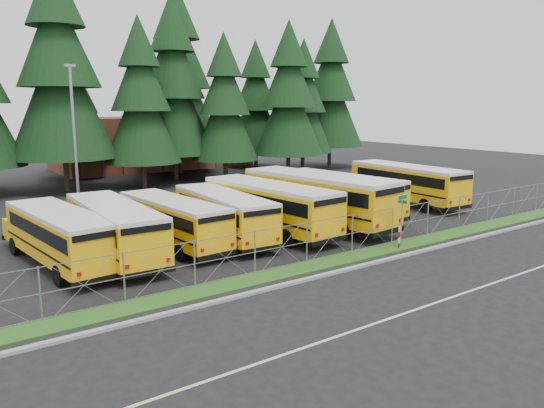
{
  "coord_description": "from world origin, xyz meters",
  "views": [
    {
      "loc": [
        -19.71,
        -19.9,
        7.48
      ],
      "look_at": [
        -2.45,
        4.0,
        1.92
      ],
      "focal_mm": 35.0,
      "sensor_mm": 36.0,
      "label": 1
    }
  ],
  "objects_px": {
    "bus_6": "(336,196)",
    "bus_4": "(265,208)",
    "bus_0": "(58,238)",
    "light_standard": "(74,133)",
    "street_sign": "(402,209)",
    "striped_bollard": "(399,237)",
    "bus_2": "(170,222)",
    "bus_east": "(403,185)",
    "bus_1": "(112,231)",
    "bus_3": "(221,216)",
    "bus_5": "(312,200)"
  },
  "relations": [
    {
      "from": "bus_1",
      "to": "bus_6",
      "type": "distance_m",
      "value": 15.58
    },
    {
      "from": "bus_4",
      "to": "bus_2",
      "type": "bearing_deg",
      "value": 170.05
    },
    {
      "from": "bus_4",
      "to": "street_sign",
      "type": "relative_size",
      "value": 4.03
    },
    {
      "from": "street_sign",
      "to": "bus_4",
      "type": "bearing_deg",
      "value": 120.94
    },
    {
      "from": "bus_0",
      "to": "striped_bollard",
      "type": "distance_m",
      "value": 16.97
    },
    {
      "from": "bus_1",
      "to": "bus_east",
      "type": "xyz_separation_m",
      "value": [
        22.84,
        1.26,
        0.11
      ]
    },
    {
      "from": "striped_bollard",
      "to": "bus_6",
      "type": "bearing_deg",
      "value": 70.59
    },
    {
      "from": "light_standard",
      "to": "street_sign",
      "type": "bearing_deg",
      "value": -60.68
    },
    {
      "from": "bus_east",
      "to": "bus_3",
      "type": "bearing_deg",
      "value": -173.09
    },
    {
      "from": "bus_5",
      "to": "striped_bollard",
      "type": "relative_size",
      "value": 10.36
    },
    {
      "from": "bus_0",
      "to": "bus_2",
      "type": "bearing_deg",
      "value": -3.73
    },
    {
      "from": "bus_6",
      "to": "bus_east",
      "type": "bearing_deg",
      "value": -1.62
    },
    {
      "from": "bus_4",
      "to": "street_sign",
      "type": "xyz_separation_m",
      "value": [
        4.05,
        -6.76,
        0.55
      ]
    },
    {
      "from": "bus_2",
      "to": "bus_6",
      "type": "distance_m",
      "value": 12.31
    },
    {
      "from": "bus_2",
      "to": "striped_bollard",
      "type": "distance_m",
      "value": 12.14
    },
    {
      "from": "bus_0",
      "to": "light_standard",
      "type": "xyz_separation_m",
      "value": [
        4.54,
        12.55,
        4.17
      ]
    },
    {
      "from": "street_sign",
      "to": "bus_1",
      "type": "bearing_deg",
      "value": 152.06
    },
    {
      "from": "bus_2",
      "to": "bus_4",
      "type": "xyz_separation_m",
      "value": [
        5.79,
        -0.57,
        0.2
      ]
    },
    {
      "from": "bus_0",
      "to": "bus_5",
      "type": "bearing_deg",
      "value": -7.4
    },
    {
      "from": "bus_0",
      "to": "bus_3",
      "type": "bearing_deg",
      "value": -6.03
    },
    {
      "from": "striped_bollard",
      "to": "bus_2",
      "type": "bearing_deg",
      "value": 141.57
    },
    {
      "from": "bus_4",
      "to": "light_standard",
      "type": "xyz_separation_m",
      "value": [
        -7.03,
        12.97,
        4.02
      ]
    },
    {
      "from": "bus_1",
      "to": "bus_4",
      "type": "height_order",
      "value": "bus_4"
    },
    {
      "from": "bus_4",
      "to": "bus_6",
      "type": "height_order",
      "value": "bus_4"
    },
    {
      "from": "bus_3",
      "to": "light_standard",
      "type": "height_order",
      "value": "light_standard"
    },
    {
      "from": "bus_4",
      "to": "bus_0",
      "type": "bearing_deg",
      "value": 173.65
    },
    {
      "from": "bus_3",
      "to": "bus_4",
      "type": "distance_m",
      "value": 2.86
    },
    {
      "from": "street_sign",
      "to": "striped_bollard",
      "type": "xyz_separation_m",
      "value": [
        -0.35,
        -0.2,
        -1.43
      ]
    },
    {
      "from": "bus_6",
      "to": "bus_east",
      "type": "distance_m",
      "value": 7.29
    },
    {
      "from": "bus_6",
      "to": "bus_4",
      "type": "bearing_deg",
      "value": -176.27
    },
    {
      "from": "bus_3",
      "to": "light_standard",
      "type": "xyz_separation_m",
      "value": [
        -4.19,
        12.66,
        4.18
      ]
    },
    {
      "from": "striped_bollard",
      "to": "bus_east",
      "type": "bearing_deg",
      "value": 39.83
    },
    {
      "from": "bus_0",
      "to": "street_sign",
      "type": "relative_size",
      "value": 3.61
    },
    {
      "from": "bus_3",
      "to": "bus_east",
      "type": "distance_m",
      "value": 16.66
    },
    {
      "from": "bus_0",
      "to": "bus_east",
      "type": "xyz_separation_m",
      "value": [
        25.35,
        1.04,
        0.16
      ]
    },
    {
      "from": "bus_4",
      "to": "bus_1",
      "type": "bearing_deg",
      "value": 174.48
    },
    {
      "from": "bus_0",
      "to": "bus_1",
      "type": "relative_size",
      "value": 0.97
    },
    {
      "from": "bus_4",
      "to": "striped_bollard",
      "type": "bearing_deg",
      "value": -66.29
    },
    {
      "from": "bus_5",
      "to": "light_standard",
      "type": "height_order",
      "value": "light_standard"
    },
    {
      "from": "bus_2",
      "to": "striped_bollard",
      "type": "height_order",
      "value": "bus_2"
    },
    {
      "from": "street_sign",
      "to": "bus_2",
      "type": "bearing_deg",
      "value": 143.33
    },
    {
      "from": "bus_5",
      "to": "bus_1",
      "type": "bearing_deg",
      "value": 171.87
    },
    {
      "from": "bus_2",
      "to": "bus_3",
      "type": "height_order",
      "value": "bus_3"
    },
    {
      "from": "bus_2",
      "to": "bus_0",
      "type": "bearing_deg",
      "value": 178.02
    },
    {
      "from": "bus_2",
      "to": "bus_east",
      "type": "height_order",
      "value": "bus_east"
    },
    {
      "from": "bus_2",
      "to": "light_standard",
      "type": "xyz_separation_m",
      "value": [
        -1.23,
        12.4,
        4.22
      ]
    },
    {
      "from": "bus_1",
      "to": "bus_4",
      "type": "relative_size",
      "value": 0.92
    },
    {
      "from": "bus_1",
      "to": "bus_2",
      "type": "xyz_separation_m",
      "value": [
        3.26,
        0.38,
        -0.09
      ]
    },
    {
      "from": "bus_1",
      "to": "striped_bollard",
      "type": "distance_m",
      "value": 14.64
    },
    {
      "from": "bus_3",
      "to": "bus_2",
      "type": "bearing_deg",
      "value": 179.37
    }
  ]
}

